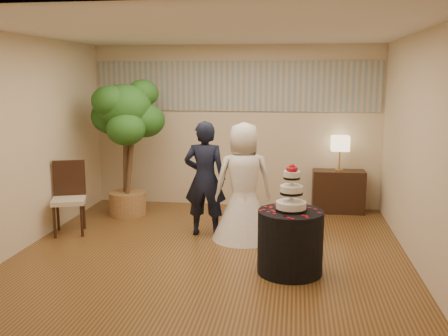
% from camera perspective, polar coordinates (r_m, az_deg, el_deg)
% --- Properties ---
extents(floor, '(5.00, 5.00, 0.00)m').
position_cam_1_polar(floor, '(6.61, -1.37, -9.60)').
color(floor, brown).
rests_on(floor, ground).
extents(ceiling, '(5.00, 5.00, 0.00)m').
position_cam_1_polar(ceiling, '(6.24, -1.49, 15.37)').
color(ceiling, white).
rests_on(ceiling, wall_back).
extents(wall_back, '(5.00, 0.06, 2.80)m').
position_cam_1_polar(wall_back, '(8.73, 1.33, 4.73)').
color(wall_back, beige).
rests_on(wall_back, ground).
extents(wall_front, '(5.00, 0.06, 2.80)m').
position_cam_1_polar(wall_front, '(3.87, -7.64, -2.49)').
color(wall_front, beige).
rests_on(wall_front, ground).
extents(wall_left, '(0.06, 5.00, 2.80)m').
position_cam_1_polar(wall_left, '(7.13, -21.69, 2.73)').
color(wall_left, beige).
rests_on(wall_left, ground).
extents(wall_right, '(0.06, 5.00, 2.80)m').
position_cam_1_polar(wall_right, '(6.35, 21.42, 1.91)').
color(wall_right, beige).
rests_on(wall_right, ground).
extents(mural_border, '(4.90, 0.02, 0.85)m').
position_cam_1_polar(mural_border, '(8.67, 1.33, 9.33)').
color(mural_border, '#A4A69A').
rests_on(mural_border, wall_back).
extents(groom, '(0.60, 0.40, 1.65)m').
position_cam_1_polar(groom, '(7.11, -2.18, -1.24)').
color(groom, black).
rests_on(groom, floor).
extents(bride, '(1.07, 1.07, 1.65)m').
position_cam_1_polar(bride, '(6.93, 2.27, -1.54)').
color(bride, white).
rests_on(bride, floor).
extents(cake_table, '(0.93, 0.93, 0.74)m').
position_cam_1_polar(cake_table, '(5.89, 7.57, -8.37)').
color(cake_table, black).
rests_on(cake_table, floor).
extents(wedding_cake, '(0.35, 0.35, 0.55)m').
position_cam_1_polar(wedding_cake, '(5.72, 7.72, -2.23)').
color(wedding_cake, white).
rests_on(wedding_cake, cake_table).
extents(console, '(0.87, 0.40, 0.71)m').
position_cam_1_polar(console, '(8.63, 12.92, -2.62)').
color(console, black).
rests_on(console, floor).
extents(table_lamp, '(0.29, 0.29, 0.58)m').
position_cam_1_polar(table_lamp, '(8.51, 13.10, 1.63)').
color(table_lamp, beige).
rests_on(table_lamp, console).
extents(ficus_tree, '(1.24, 1.24, 2.27)m').
position_cam_1_polar(ficus_tree, '(8.25, -11.17, 2.34)').
color(ficus_tree, '#275F1E').
rests_on(ficus_tree, floor).
extents(side_chair, '(0.62, 0.63, 1.05)m').
position_cam_1_polar(side_chair, '(7.56, -17.34, -3.34)').
color(side_chair, black).
rests_on(side_chair, floor).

